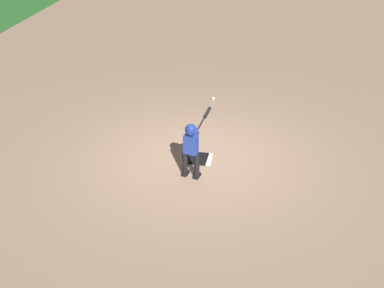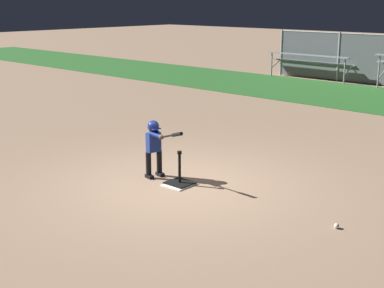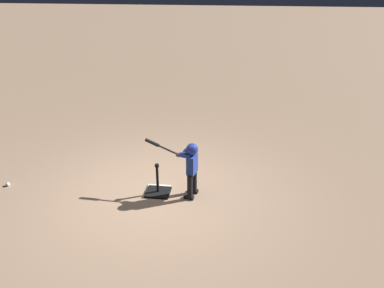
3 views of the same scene
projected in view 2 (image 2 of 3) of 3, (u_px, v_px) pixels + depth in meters
name	position (u px, v px, depth m)	size (l,w,h in m)	color
ground_plane	(181.00, 185.00, 9.25)	(90.00, 90.00, 0.00)	#93755B
home_plate	(178.00, 185.00, 9.23)	(0.44, 0.44, 0.02)	white
batting_tee	(180.00, 180.00, 9.27)	(0.44, 0.40, 0.60)	black
batter_child	(155.00, 142.00, 9.50)	(0.99, 0.39, 1.04)	black
baseball	(336.00, 226.00, 7.49)	(0.07, 0.07, 0.07)	white
bleachers_far_left	(315.00, 66.00, 21.85)	(3.63, 1.71, 1.04)	#93969E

